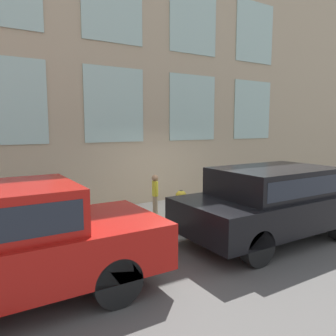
{
  "coord_description": "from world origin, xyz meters",
  "views": [
    {
      "loc": [
        -6.22,
        4.99,
        2.49
      ],
      "look_at": [
        0.86,
        0.62,
        1.43
      ],
      "focal_mm": 35.0,
      "sensor_mm": 36.0,
      "label": 1
    }
  ],
  "objects": [
    {
      "name": "ground_plane",
      "position": [
        0.0,
        0.0,
        0.0
      ],
      "size": [
        80.0,
        80.0,
        0.0
      ],
      "primitive_type": "plane",
      "color": "#514F4C"
    },
    {
      "name": "fire_hydrant",
      "position": [
        0.64,
        0.36,
        0.51
      ],
      "size": [
        0.37,
        0.47,
        0.7
      ],
      "color": "gold",
      "rests_on": "sidewalk"
    },
    {
      "name": "person",
      "position": [
        1.09,
        0.88,
        0.82
      ],
      "size": [
        0.26,
        0.17,
        1.09
      ],
      "rotation": [
        0.0,
        0.0,
        -0.26
      ],
      "color": "#998466",
      "rests_on": "sidewalk"
    },
    {
      "name": "sidewalk",
      "position": [
        1.27,
        0.0,
        0.08
      ],
      "size": [
        2.54,
        60.0,
        0.16
      ],
      "color": "#B2ADA3",
      "rests_on": "ground_plane"
    },
    {
      "name": "building_facade",
      "position": [
        2.69,
        0.0,
        4.36
      ],
      "size": [
        0.33,
        40.0,
        8.72
      ],
      "color": "tan",
      "rests_on": "ground_plane"
    },
    {
      "name": "parked_truck_black_near",
      "position": [
        -1.41,
        -0.66,
        0.92
      ],
      "size": [
        1.98,
        4.2,
        1.6
      ],
      "color": "black",
      "rests_on": "ground_plane"
    }
  ]
}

